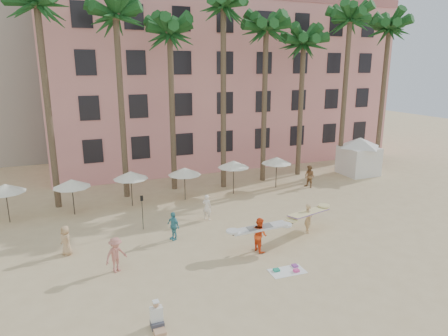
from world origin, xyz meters
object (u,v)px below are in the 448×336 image
(cabana, at_px, (359,153))
(carrier_white, at_px, (260,233))
(carrier_yellow, at_px, (309,216))
(pink_hotel, at_px, (217,84))

(cabana, height_order, carrier_white, cabana)
(carrier_yellow, distance_m, carrier_white, 4.10)
(cabana, xyz_separation_m, carrier_yellow, (-12.07, -9.67, -1.03))
(pink_hotel, bearing_deg, carrier_white, -106.09)
(pink_hotel, relative_size, cabana, 7.65)
(cabana, height_order, carrier_yellow, cabana)
(carrier_yellow, bearing_deg, carrier_white, -164.27)
(cabana, distance_m, carrier_yellow, 15.50)
(pink_hotel, bearing_deg, cabana, -53.78)
(cabana, xyz_separation_m, carrier_white, (-16.01, -10.78, -1.05))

